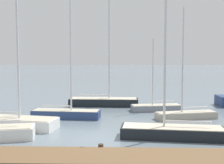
# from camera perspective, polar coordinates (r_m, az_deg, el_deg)

# --- Properties ---
(ground_plane) EXTENTS (600.00, 600.00, 0.00)m
(ground_plane) POSITION_cam_1_polar(r_m,az_deg,el_deg) (15.89, -1.55, -11.76)
(ground_plane) COLOR slate
(dock_pier) EXTENTS (20.58, 2.29, 0.62)m
(dock_pier) POSITION_cam_1_polar(r_m,az_deg,el_deg) (11.85, -2.76, -16.16)
(dock_pier) COLOR brown
(dock_pier) RESTS_ON ground_plane
(sailboat_0) EXTENTS (6.07, 2.71, 10.79)m
(sailboat_0) POSITION_cam_1_polar(r_m,az_deg,el_deg) (19.26, -20.00, -7.61)
(sailboat_0) COLOR white
(sailboat_0) RESTS_ON ground_plane
(sailboat_1) EXTENTS (6.01, 2.21, 8.61)m
(sailboat_1) POSITION_cam_1_polar(r_m,az_deg,el_deg) (16.23, 12.50, -9.89)
(sailboat_1) COLOR black
(sailboat_1) RESTS_ON ground_plane
(sailboat_2) EXTENTS (5.33, 1.77, 9.88)m
(sailboat_2) POSITION_cam_1_polar(r_m,az_deg,el_deg) (21.50, -9.58, -6.23)
(sailboat_2) COLOR navy
(sailboat_2) RESTS_ON ground_plane
(sailboat_4) EXTENTS (4.56, 1.98, 6.38)m
(sailboat_4) POSITION_cam_1_polar(r_m,az_deg,el_deg) (24.55, 9.25, -5.22)
(sailboat_4) COLOR gray
(sailboat_4) RESTS_ON ground_plane
(sailboat_5) EXTENTS (6.77, 2.05, 10.58)m
(sailboat_5) POSITION_cam_1_polar(r_m,az_deg,el_deg) (26.95, -1.72, -3.92)
(sailboat_5) COLOR black
(sailboat_5) RESTS_ON ground_plane
(sailboat_7) EXTENTS (4.87, 2.21, 8.46)m
(sailboat_7) POSITION_cam_1_polar(r_m,az_deg,el_deg) (21.74, 15.27, -6.38)
(sailboat_7) COLOR #BCB29E
(sailboat_7) RESTS_ON ground_plane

